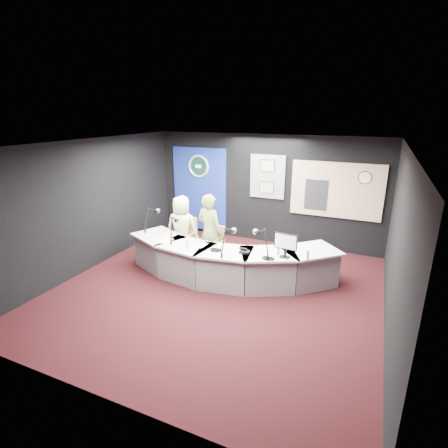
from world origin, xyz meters
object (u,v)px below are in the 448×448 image
at_px(broadcast_desk, 226,262).
at_px(person_man, 182,228).
at_px(armchair_right, 210,249).
at_px(armchair_left, 182,239).
at_px(person_woman, 210,232).

distance_m(broadcast_desk, person_man, 1.47).
relative_size(broadcast_desk, armchair_right, 5.01).
relative_size(broadcast_desk, armchair_left, 4.39).
height_order(armchair_left, person_man, person_man).
bearing_deg(armchair_left, person_man, 0.00).
distance_m(armchair_right, person_woman, 0.40).
bearing_deg(broadcast_desk, person_woman, 147.93).
distance_m(broadcast_desk, armchair_left, 1.42).
bearing_deg(armchair_right, person_woman, 0.00).
bearing_deg(armchair_right, person_man, -176.14).
bearing_deg(armchair_left, person_woman, -14.01).
bearing_deg(person_man, person_woman, 157.88).
bearing_deg(broadcast_desk, armchair_right, 147.93).
distance_m(armchair_left, armchair_right, 0.82).
bearing_deg(person_woman, armchair_left, -0.09).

